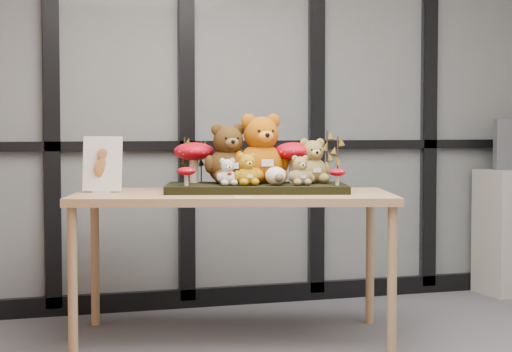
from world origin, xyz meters
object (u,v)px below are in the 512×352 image
object	(u,v)px
diorama_tray	(256,188)
bear_beige_small	(300,169)
mushroom_back_right	(294,160)
sign_holder	(103,166)
bear_white_bow	(227,171)
plush_cream_hedgehog	(276,175)
bear_tan_back	(312,159)
bear_brown_medium	(228,150)
display_table	(233,205)
bear_small_yellow	(247,168)
bear_pooh_yellow	(261,145)
mushroom_front_right	(337,176)
mushroom_front_left	(186,175)
mushroom_back_left	(194,160)

from	to	relation	value
diorama_tray	bear_beige_small	xyz separation A→B (m)	(0.19, -0.17, 0.11)
mushroom_back_right	sign_holder	size ratio (longest dim) A/B	0.82
bear_white_bow	bear_beige_small	xyz separation A→B (m)	(0.38, -0.09, 0.01)
plush_cream_hedgehog	bear_tan_back	bearing A→B (deg)	42.95
bear_brown_medium	plush_cream_hedgehog	world-z (taller)	bear_brown_medium
display_table	bear_beige_small	xyz separation A→B (m)	(0.34, -0.15, 0.20)
bear_tan_back	sign_holder	world-z (taller)	bear_tan_back
display_table	bear_brown_medium	distance (m)	0.33
bear_small_yellow	sign_holder	xyz separation A→B (m)	(-0.73, 0.31, 0.00)
display_table	bear_pooh_yellow	size ratio (longest dim) A/B	4.42
bear_pooh_yellow	bear_white_bow	bearing A→B (deg)	-129.72
display_table	bear_white_bow	xyz separation A→B (m)	(-0.05, -0.06, 0.19)
mushroom_back_right	mushroom_front_right	xyz separation A→B (m)	(0.14, -0.29, -0.08)
diorama_tray	mushroom_front_left	world-z (taller)	mushroom_front_left
bear_white_bow	mushroom_back_left	xyz separation A→B (m)	(-0.10, 0.32, 0.05)
bear_white_bow	plush_cream_hedgehog	distance (m)	0.26
mushroom_front_left	bear_small_yellow	bearing A→B (deg)	-14.24
display_table	mushroom_front_right	size ratio (longest dim) A/B	18.91
diorama_tray	plush_cream_hedgehog	bearing A→B (deg)	-49.22
display_table	sign_holder	size ratio (longest dim) A/B	6.16
diorama_tray	mushroom_front_left	size ratio (longest dim) A/B	8.83
bear_brown_medium	mushroom_back_right	world-z (taller)	bear_brown_medium
bear_pooh_yellow	mushroom_front_right	world-z (taller)	bear_pooh_yellow
bear_tan_back	mushroom_back_left	world-z (taller)	bear_tan_back
mushroom_back_left	bear_small_yellow	bearing A→B (deg)	-59.09
diorama_tray	plush_cream_hedgehog	world-z (taller)	plush_cream_hedgehog
bear_small_yellow	bear_beige_small	bearing A→B (deg)	2.19
bear_tan_back	plush_cream_hedgehog	world-z (taller)	bear_tan_back
bear_pooh_yellow	mushroom_front_left	bearing A→B (deg)	-150.56
diorama_tray	sign_holder	world-z (taller)	sign_holder
plush_cream_hedgehog	mushroom_front_right	distance (m)	0.34
bear_white_bow	plush_cream_hedgehog	xyz separation A→B (m)	(0.25, -0.06, -0.03)
display_table	plush_cream_hedgehog	size ratio (longest dim) A/B	16.94
sign_holder	bear_beige_small	bearing A→B (deg)	3.64
bear_tan_back	bear_beige_small	world-z (taller)	bear_tan_back
mushroom_back_left	mushroom_front_right	size ratio (longest dim) A/B	2.53
plush_cream_hedgehog	mushroom_back_right	xyz separation A→B (m)	(0.18, 0.19, 0.07)
bear_small_yellow	plush_cream_hedgehog	size ratio (longest dim) A/B	1.72
bear_beige_small	mushroom_back_left	bearing A→B (deg)	156.31
bear_white_bow	mushroom_front_left	size ratio (longest dim) A/B	1.46
bear_pooh_yellow	mushroom_back_left	distance (m)	0.39
diorama_tray	mushroom_back_right	size ratio (longest dim) A/B	3.90
bear_tan_back	mushroom_front_left	distance (m)	0.74
bear_white_bow	mushroom_back_left	bearing A→B (deg)	124.46
display_table	bear_beige_small	bearing A→B (deg)	-7.12
plush_cream_hedgehog	bear_white_bow	bearing A→B (deg)	-176.90
mushroom_back_left	diorama_tray	bearing A→B (deg)	-39.79
bear_white_bow	mushroom_front_right	xyz separation A→B (m)	(0.58, -0.16, -0.03)
plush_cream_hedgehog	display_table	bearing A→B (deg)	166.99
bear_brown_medium	bear_small_yellow	distance (m)	0.25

